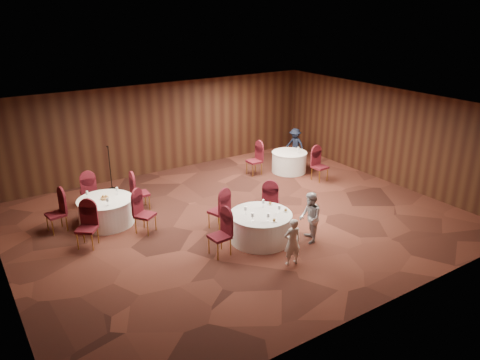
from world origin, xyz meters
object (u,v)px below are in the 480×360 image
table_right (289,162)px  woman_a (292,242)px  mic_stand (111,177)px  man_c (295,144)px  woman_b (310,218)px  table_main (261,227)px  table_left (106,211)px

table_right → woman_a: 6.49m
mic_stand → man_c: 7.08m
table_right → woman_b: bearing=-123.2°
man_c → table_main: bearing=-62.3°
table_left → man_c: bearing=10.7°
table_left → table_right: 6.99m
table_main → man_c: 6.78m
woman_b → man_c: size_ratio=1.05×
table_main → mic_stand: 5.96m
woman_b → table_left: bearing=-105.1°
table_main → woman_a: (-0.09, -1.39, 0.21)m
woman_a → man_c: bearing=-120.3°
table_right → woman_a: size_ratio=1.08×
mic_stand → woman_b: bearing=-64.2°
woman_a → man_c: (5.03, 6.03, 0.05)m
table_right → man_c: man_c is taller
woman_a → woman_b: size_ratio=0.88×
mic_stand → man_c: (7.01, -0.96, 0.21)m
woman_b → table_right: bearing=175.4°
table_left → woman_a: 5.40m
woman_a → woman_b: woman_b is taller
table_left → woman_a: (2.95, -4.51, 0.21)m
man_c → table_right: bearing=-63.1°
mic_stand → table_right: bearing=-17.5°
woman_b → man_c: (3.94, 5.39, -0.03)m
table_left → woman_a: bearing=-56.8°
table_left → table_right: (6.96, 0.58, -0.00)m
woman_a → woman_b: 1.27m
table_left → woman_a: woman_a is taller
mic_stand → man_c: size_ratio=1.16×
woman_a → man_c: man_c is taller
table_main → man_c: man_c is taller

